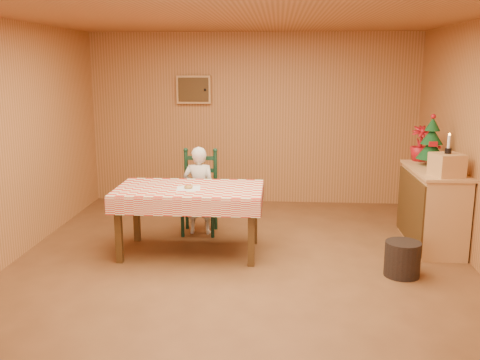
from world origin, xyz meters
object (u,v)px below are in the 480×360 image
at_px(storage_bin, 402,259).
at_px(shelf_unit, 432,207).
at_px(dining_table, 189,195).
at_px(crate, 447,165).
at_px(ladder_chair, 200,194).
at_px(christmas_tree, 431,142).
at_px(seated_child, 199,190).

bearing_deg(storage_bin, shelf_unit, 61.34).
relative_size(dining_table, crate, 5.52).
bearing_deg(ladder_chair, crate, -14.31).
xyz_separation_m(dining_table, ladder_chair, (-0.00, 0.79, -0.18)).
bearing_deg(ladder_chair, christmas_tree, -1.47).
bearing_deg(seated_child, storage_bin, 151.01).
bearing_deg(dining_table, christmas_tree, 14.16).
height_order(dining_table, seated_child, seated_child).
xyz_separation_m(dining_table, storage_bin, (2.28, -0.53, -0.51)).
bearing_deg(crate, ladder_chair, 165.69).
distance_m(shelf_unit, crate, 0.71).
xyz_separation_m(ladder_chair, crate, (2.83, -0.72, 0.55)).
bearing_deg(storage_bin, seated_child, 151.01).
relative_size(dining_table, storage_bin, 4.59).
height_order(ladder_chair, seated_child, seated_child).
xyz_separation_m(seated_child, shelf_unit, (2.82, -0.27, -0.10)).
distance_m(dining_table, shelf_unit, 2.87).
height_order(dining_table, shelf_unit, shelf_unit).
relative_size(dining_table, seated_child, 1.47).
bearing_deg(dining_table, storage_bin, -13.15).
bearing_deg(christmas_tree, dining_table, -165.84).
bearing_deg(shelf_unit, ladder_chair, 173.48).
bearing_deg(shelf_unit, storage_bin, -118.66).
height_order(ladder_chair, shelf_unit, ladder_chair).
bearing_deg(ladder_chair, shelf_unit, -6.52).
relative_size(christmas_tree, storage_bin, 1.72).
bearing_deg(crate, christmas_tree, 90.00).
xyz_separation_m(seated_child, storage_bin, (2.28, -1.26, -0.38)).
relative_size(crate, christmas_tree, 0.48).
height_order(shelf_unit, crate, crate).
relative_size(ladder_chair, christmas_tree, 1.74).
relative_size(seated_child, christmas_tree, 1.81).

